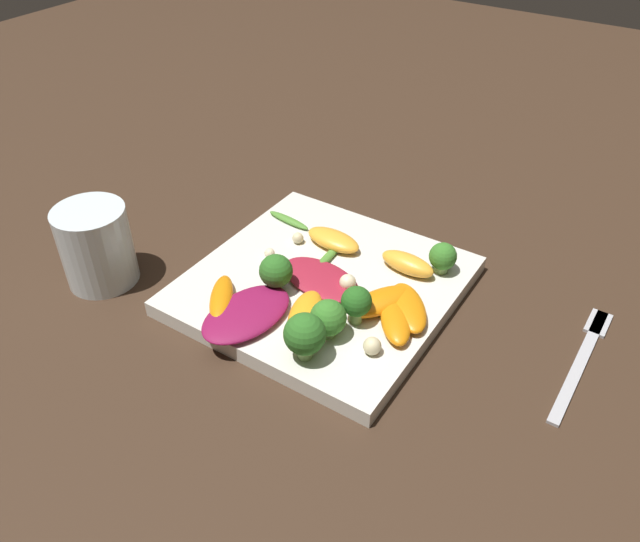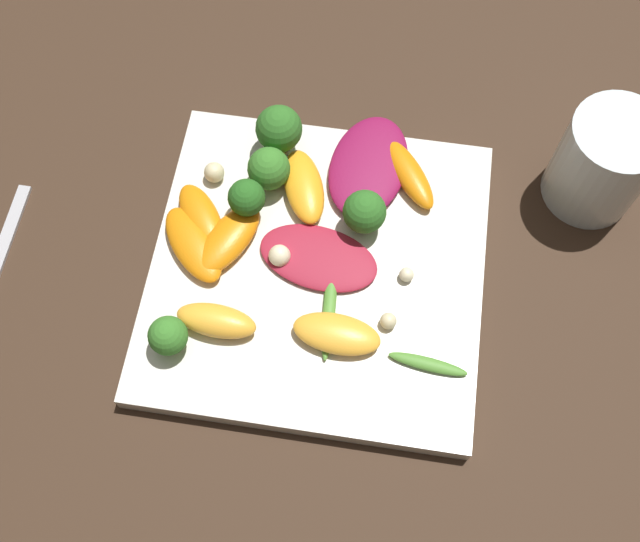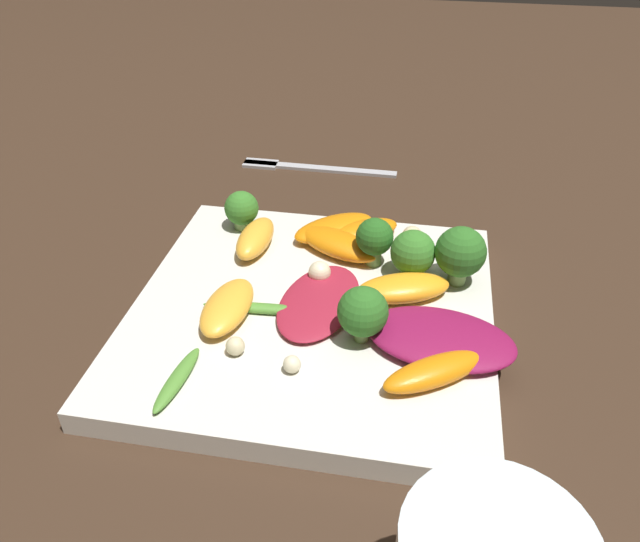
# 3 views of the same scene
# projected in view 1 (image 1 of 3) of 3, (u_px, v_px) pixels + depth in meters

# --- Properties ---
(ground_plane) EXTENTS (2.40, 2.40, 0.00)m
(ground_plane) POSITION_uv_depth(u_px,v_px,m) (323.00, 292.00, 0.69)
(ground_plane) COLOR #382619
(plate) EXTENTS (0.27, 0.27, 0.02)m
(plate) POSITION_uv_depth(u_px,v_px,m) (323.00, 286.00, 0.69)
(plate) COLOR silver
(plate) RESTS_ON ground_plane
(drinking_glass) EXTENTS (0.08, 0.08, 0.09)m
(drinking_glass) POSITION_uv_depth(u_px,v_px,m) (96.00, 246.00, 0.68)
(drinking_glass) COLOR silver
(drinking_glass) RESTS_ON ground_plane
(fork) EXTENTS (0.02, 0.18, 0.01)m
(fork) POSITION_uv_depth(u_px,v_px,m) (586.00, 350.00, 0.62)
(fork) COLOR #B2B2B7
(fork) RESTS_ON ground_plane
(radicchio_leaf_0) EXTENTS (0.11, 0.07, 0.01)m
(radicchio_leaf_0) POSITION_uv_depth(u_px,v_px,m) (322.00, 279.00, 0.67)
(radicchio_leaf_0) COLOR maroon
(radicchio_leaf_0) RESTS_ON plate
(radicchio_leaf_1) EXTENTS (0.08, 0.11, 0.01)m
(radicchio_leaf_1) POSITION_uv_depth(u_px,v_px,m) (247.00, 314.00, 0.63)
(radicchio_leaf_1) COLOR maroon
(radicchio_leaf_1) RESTS_ON plate
(orange_segment_0) EXTENTS (0.06, 0.07, 0.02)m
(orange_segment_0) POSITION_uv_depth(u_px,v_px,m) (395.00, 322.00, 0.61)
(orange_segment_0) COLOR orange
(orange_segment_0) RESTS_ON plate
(orange_segment_1) EXTENTS (0.06, 0.08, 0.02)m
(orange_segment_1) POSITION_uv_depth(u_px,v_px,m) (305.00, 314.00, 0.62)
(orange_segment_1) COLOR orange
(orange_segment_1) RESTS_ON plate
(orange_segment_2) EXTENTS (0.08, 0.08, 0.02)m
(orange_segment_2) POSITION_uv_depth(u_px,v_px,m) (410.00, 305.00, 0.63)
(orange_segment_2) COLOR orange
(orange_segment_2) RESTS_ON plate
(orange_segment_3) EXTENTS (0.07, 0.03, 0.02)m
(orange_segment_3) POSITION_uv_depth(u_px,v_px,m) (407.00, 264.00, 0.69)
(orange_segment_3) COLOR #FCAD33
(orange_segment_3) RESTS_ON plate
(orange_segment_4) EXTENTS (0.06, 0.08, 0.02)m
(orange_segment_4) POSITION_uv_depth(u_px,v_px,m) (381.00, 302.00, 0.64)
(orange_segment_4) COLOR orange
(orange_segment_4) RESTS_ON plate
(orange_segment_5) EXTENTS (0.07, 0.04, 0.02)m
(orange_segment_5) POSITION_uv_depth(u_px,v_px,m) (333.00, 240.00, 0.72)
(orange_segment_5) COLOR #FCAD33
(orange_segment_5) RESTS_ON plate
(orange_segment_6) EXTENTS (0.06, 0.08, 0.02)m
(orange_segment_6) POSITION_uv_depth(u_px,v_px,m) (222.00, 299.00, 0.64)
(orange_segment_6) COLOR orange
(orange_segment_6) RESTS_ON plate
(broccoli_floret_0) EXTENTS (0.03, 0.03, 0.04)m
(broccoli_floret_0) POSITION_uv_depth(u_px,v_px,m) (356.00, 303.00, 0.61)
(broccoli_floret_0) COLOR #7A9E51
(broccoli_floret_0) RESTS_ON plate
(broccoli_floret_1) EXTENTS (0.04, 0.04, 0.05)m
(broccoli_floret_1) POSITION_uv_depth(u_px,v_px,m) (305.00, 335.00, 0.57)
(broccoli_floret_1) COLOR #84AD5B
(broccoli_floret_1) RESTS_ON plate
(broccoli_floret_2) EXTENTS (0.04, 0.04, 0.04)m
(broccoli_floret_2) POSITION_uv_depth(u_px,v_px,m) (328.00, 318.00, 0.60)
(broccoli_floret_2) COLOR #7A9E51
(broccoli_floret_2) RESTS_ON plate
(broccoli_floret_3) EXTENTS (0.03, 0.03, 0.04)m
(broccoli_floret_3) POSITION_uv_depth(u_px,v_px,m) (443.00, 257.00, 0.68)
(broccoli_floret_3) COLOR #84AD5B
(broccoli_floret_3) RESTS_ON plate
(broccoli_floret_4) EXTENTS (0.04, 0.04, 0.04)m
(broccoli_floret_4) POSITION_uv_depth(u_px,v_px,m) (276.00, 271.00, 0.65)
(broccoli_floret_4) COLOR #84AD5B
(broccoli_floret_4) RESTS_ON plate
(arugula_sprig_0) EXTENTS (0.02, 0.10, 0.01)m
(arugula_sprig_0) POSITION_uv_depth(u_px,v_px,m) (328.00, 257.00, 0.71)
(arugula_sprig_0) COLOR #518E33
(arugula_sprig_0) RESTS_ON plate
(arugula_sprig_1) EXTENTS (0.06, 0.02, 0.01)m
(arugula_sprig_1) POSITION_uv_depth(u_px,v_px,m) (289.00, 220.00, 0.77)
(arugula_sprig_1) COLOR #518E33
(arugula_sprig_1) RESTS_ON plate
(macadamia_nut_0) EXTENTS (0.01, 0.01, 0.01)m
(macadamia_nut_0) POSITION_uv_depth(u_px,v_px,m) (298.00, 238.00, 0.73)
(macadamia_nut_0) COLOR beige
(macadamia_nut_0) RESTS_ON plate
(macadamia_nut_1) EXTENTS (0.02, 0.02, 0.02)m
(macadamia_nut_1) POSITION_uv_depth(u_px,v_px,m) (372.00, 346.00, 0.59)
(macadamia_nut_1) COLOR beige
(macadamia_nut_1) RESTS_ON plate
(macadamia_nut_2) EXTENTS (0.01, 0.01, 0.01)m
(macadamia_nut_2) POSITION_uv_depth(u_px,v_px,m) (269.00, 254.00, 0.71)
(macadamia_nut_2) COLOR beige
(macadamia_nut_2) RESTS_ON plate
(macadamia_nut_3) EXTENTS (0.02, 0.02, 0.02)m
(macadamia_nut_3) POSITION_uv_depth(u_px,v_px,m) (346.00, 284.00, 0.66)
(macadamia_nut_3) COLOR beige
(macadamia_nut_3) RESTS_ON plate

